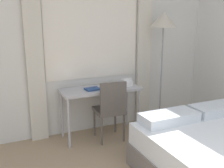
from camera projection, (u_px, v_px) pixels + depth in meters
name	position (u px, v px, depth m)	size (l,w,h in m)	color
wall_back_with_window	(82.00, 45.00, 3.93)	(5.38, 0.13, 2.70)	silver
desk	(101.00, 93.00, 3.88)	(1.17, 0.48, 0.75)	#B2B2B7
desk_chair	(110.00, 107.00, 3.75)	(0.42, 0.42, 0.90)	#59514C
standing_lamp	(163.00, 28.00, 4.03)	(0.42, 0.42, 1.85)	#4C4C51
telephone	(127.00, 82.00, 4.02)	(0.14, 0.16, 0.10)	white
book	(93.00, 89.00, 3.76)	(0.22, 0.18, 0.02)	navy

